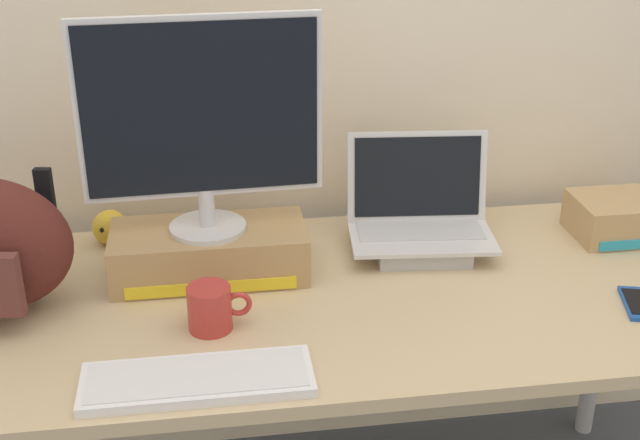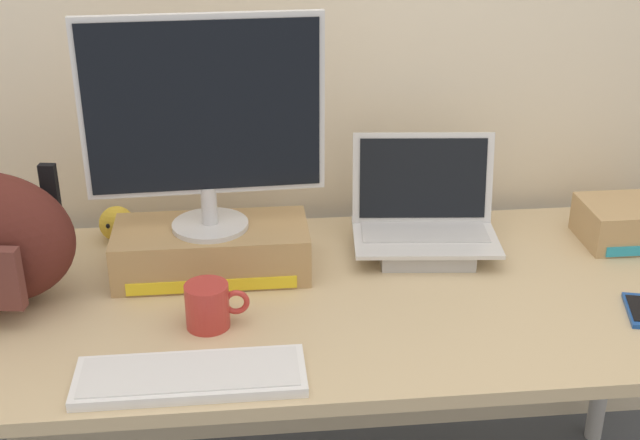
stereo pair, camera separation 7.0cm
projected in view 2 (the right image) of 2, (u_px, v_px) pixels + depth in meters
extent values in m
cube|color=beige|center=(299.00, 1.00, 2.09)|extent=(7.00, 0.10, 2.60)
cube|color=tan|center=(320.00, 299.00, 1.88)|extent=(1.87, 0.80, 0.03)
cylinder|color=#B2B2B7|center=(609.00, 337.00, 2.43)|extent=(0.05, 0.05, 0.72)
cube|color=#A88456|center=(212.00, 250.00, 1.94)|extent=(0.44, 0.20, 0.11)
cube|color=yellow|center=(212.00, 286.00, 1.87)|extent=(0.38, 0.00, 0.03)
cylinder|color=silver|center=(210.00, 225.00, 1.92)|extent=(0.17, 0.17, 0.01)
cylinder|color=silver|center=(209.00, 205.00, 1.90)|extent=(0.04, 0.04, 0.09)
cube|color=silver|center=(203.00, 107.00, 1.80)|extent=(0.52, 0.04, 0.40)
cube|color=black|center=(203.00, 108.00, 1.79)|extent=(0.50, 0.02, 0.37)
cube|color=#ADADB2|center=(424.00, 246.00, 2.04)|extent=(0.24, 0.22, 0.04)
cube|color=silver|center=(425.00, 237.00, 2.03)|extent=(0.36, 0.26, 0.01)
cube|color=#B7B7BC|center=(424.00, 231.00, 2.05)|extent=(0.31, 0.15, 0.00)
cube|color=silver|center=(423.00, 178.00, 2.07)|extent=(0.35, 0.08, 0.22)
cube|color=black|center=(423.00, 178.00, 2.06)|extent=(0.31, 0.07, 0.20)
cube|color=white|center=(191.00, 377.00, 1.57)|extent=(0.43, 0.15, 0.02)
cube|color=silver|center=(190.00, 372.00, 1.57)|extent=(0.41, 0.13, 0.00)
cube|color=black|center=(53.00, 211.00, 1.88)|extent=(0.04, 0.03, 0.22)
cylinder|color=#B2332D|center=(207.00, 306.00, 1.73)|extent=(0.09, 0.09, 0.10)
torus|color=#B2332D|center=(236.00, 302.00, 1.74)|extent=(0.06, 0.01, 0.06)
sphere|color=gold|center=(117.00, 223.00, 2.11)|extent=(0.09, 0.09, 0.09)
sphere|color=black|center=(108.00, 226.00, 2.07)|extent=(0.01, 0.01, 0.01)
sphere|color=black|center=(121.00, 226.00, 2.07)|extent=(0.01, 0.01, 0.01)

